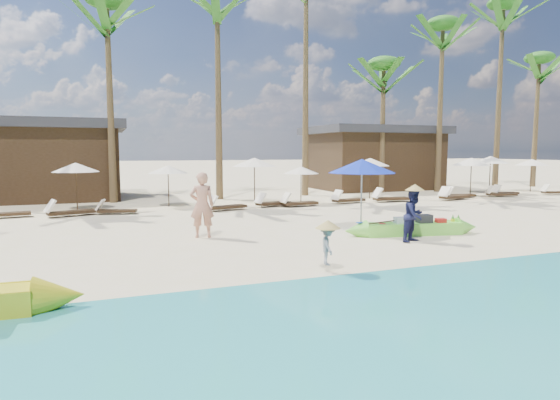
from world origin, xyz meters
name	(u,v)px	position (x,y,z in m)	size (l,w,h in m)	color
ground	(265,254)	(0.00, 0.00, 0.00)	(240.00, 240.00, 0.00)	beige
wet_sand_strip	(368,320)	(0.00, -5.00, 0.00)	(240.00, 4.50, 0.01)	tan
green_canoe	(412,228)	(5.28, 1.03, 0.21)	(4.97, 1.22, 0.64)	#74E044
tourist	(202,205)	(-1.02, 2.92, 1.00)	(0.73, 0.48, 2.01)	tan
vendor_green	(414,215)	(4.60, 0.05, 0.78)	(0.76, 0.59, 1.57)	#15173B
vendor_yellow	(328,245)	(0.69, -2.21, 0.61)	(0.56, 0.32, 0.86)	gray
blue_umbrella	(362,166)	(4.07, 2.14, 2.15)	(2.21, 2.21, 2.38)	#99999E
resort_parasol_4	(76,167)	(-4.95, 11.53, 1.92)	(2.06, 2.06, 2.13)	#342315
lounger_4_left	(3,213)	(-7.58, 9.81, 0.20)	(1.86, 0.83, 0.61)	#342315
lounger_4_right	(68,211)	(-5.21, 9.43, 0.21)	(1.97, 1.13, 0.64)	#342315
resort_parasol_5	(168,169)	(-0.94, 11.38, 1.78)	(1.91, 1.91, 1.97)	#342315
lounger_5_left	(114,210)	(-3.43, 9.49, 0.18)	(1.70, 0.89, 0.55)	#342315
resort_parasol_6	(254,162)	(3.36, 11.48, 2.08)	(2.24, 2.24, 2.30)	#342315
lounger_6_left	(225,206)	(1.19, 9.04, 0.21)	(1.92, 1.00, 0.62)	#342315
lounger_6_right	(271,202)	(3.63, 9.68, 0.21)	(1.89, 0.99, 0.61)	#342315
resort_parasol_7	(301,170)	(5.48, 10.42, 1.68)	(1.81, 1.81, 1.87)	#342315
lounger_7_left	(297,202)	(4.80, 9.25, 0.21)	(1.84, 0.67, 0.62)	#342315
lounger_7_right	(347,199)	(7.69, 9.69, 0.21)	(1.89, 0.84, 0.62)	#342315
resort_parasol_8	(370,162)	(10.03, 11.33, 2.03)	(2.19, 2.19, 2.25)	#342315
lounger_8_left	(389,198)	(10.06, 9.48, 0.22)	(2.01, 0.80, 0.67)	#342315
resort_parasol_9	(471,162)	(15.70, 9.80, 2.04)	(2.19, 2.19, 2.26)	#342315
lounger_9_left	(453,196)	(13.87, 9.11, 0.22)	(2.01, 0.93, 0.66)	#342315
lounger_9_right	(458,194)	(14.90, 9.85, 0.20)	(1.80, 0.75, 0.59)	#342315
resort_parasol_10	(491,160)	(18.69, 11.42, 2.10)	(2.26, 2.26, 2.33)	#342315
lounger_10_left	(504,192)	(18.44, 10.03, 0.19)	(1.72, 0.62, 0.58)	#342315
lounger_10_right	(500,194)	(17.57, 9.51, 0.19)	(1.79, 1.05, 0.58)	#342315
resort_parasol_11	(532,162)	(22.18, 11.46, 1.91)	(2.06, 2.06, 2.12)	#342315
lounger_11_left	(554,192)	(21.76, 9.40, 0.19)	(1.75, 0.98, 0.57)	#342315
palm_3	(107,31)	(-3.36, 14.27, 8.58)	(2.08, 2.08, 10.52)	brown
palm_4	(217,22)	(2.15, 14.01, 9.45)	(2.08, 2.08, 11.70)	brown
palm_5	(306,8)	(7.45, 14.38, 10.82)	(2.08, 2.08, 13.60)	brown
palm_6	(384,80)	(12.84, 14.52, 7.05)	(2.08, 2.08, 8.51)	brown
palm_7	(442,50)	(16.57, 13.68, 8.99)	(2.08, 2.08, 11.08)	brown
palm_8	(502,36)	(21.07, 13.33, 10.18)	(2.08, 2.08, 12.70)	brown
palm_9	(539,76)	(26.21, 14.81, 8.06)	(2.08, 2.08, 9.82)	brown
pavilion_west	(20,159)	(-8.00, 17.50, 2.19)	(10.80, 6.60, 4.30)	#342315
pavilion_east	(372,157)	(14.00, 17.50, 2.20)	(8.80, 6.60, 4.30)	#342315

